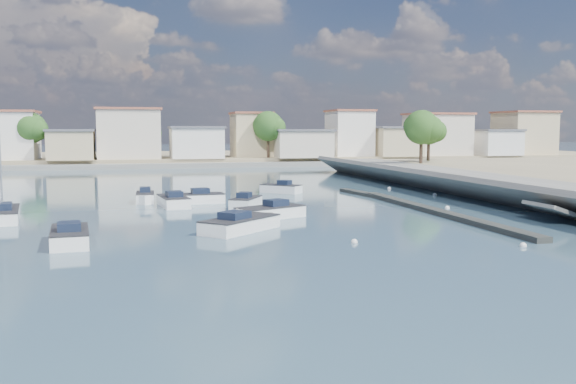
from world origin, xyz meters
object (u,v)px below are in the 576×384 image
object	(u,v)px
motorboat_a	(70,237)
motorboat_d	(267,213)
motorboat_c	(192,199)
motorboat_h	(243,224)
motorboat_f	(279,189)
motorboat_b	(247,203)
sailboat	(3,214)
motorboat_g	(145,198)
motorboat_e	(173,201)

from	to	relation	value
motorboat_a	motorboat_d	xyz separation A→B (m)	(12.55, 7.12, -0.00)
motorboat_c	motorboat_h	xyz separation A→B (m)	(1.76, -15.27, -0.00)
motorboat_a	motorboat_f	size ratio (longest dim) A/B	1.40
motorboat_a	motorboat_h	bearing A→B (deg)	12.47
motorboat_b	motorboat_d	world-z (taller)	same
motorboat_c	sailboat	xyz separation A→B (m)	(-13.51, -6.87, 0.03)
motorboat_h	motorboat_g	bearing A→B (deg)	108.01
motorboat_d	motorboat_g	bearing A→B (deg)	123.79
motorboat_f	motorboat_h	bearing A→B (deg)	-108.39
motorboat_b	motorboat_e	size ratio (longest dim) A/B	0.77
motorboat_e	motorboat_f	xyz separation A→B (m)	(10.84, 8.46, -0.00)
motorboat_d	sailboat	xyz separation A→B (m)	(-17.83, 3.49, 0.03)
motorboat_e	motorboat_g	world-z (taller)	same
motorboat_b	motorboat_g	xyz separation A→B (m)	(-7.80, 5.45, 0.00)
motorboat_g	motorboat_c	bearing A→B (deg)	-24.58
motorboat_a	motorboat_e	bearing A→B (deg)	67.77
sailboat	motorboat_f	bearing A→B (deg)	31.57
motorboat_g	motorboat_e	bearing A→B (deg)	-55.76
motorboat_d	sailboat	size ratio (longest dim) A/B	0.60
motorboat_f	sailboat	distance (m)	26.65
motorboat_e	motorboat_c	bearing A→B (deg)	39.86
sailboat	motorboat_b	bearing A→B (deg)	10.15
motorboat_c	motorboat_e	bearing A→B (deg)	-140.14
motorboat_b	motorboat_d	distance (m)	6.64
motorboat_c	motorboat_d	xyz separation A→B (m)	(4.32, -10.36, -0.00)
motorboat_c	motorboat_d	bearing A→B (deg)	-67.37
motorboat_b	motorboat_g	bearing A→B (deg)	145.08
motorboat_a	motorboat_f	xyz separation A→B (m)	(17.42, 24.56, -0.00)
motorboat_e	sailboat	xyz separation A→B (m)	(-11.86, -5.49, 0.03)
motorboat_c	motorboat_b	bearing A→B (deg)	-42.70
motorboat_b	motorboat_f	bearing A→B (deg)	64.52
motorboat_b	motorboat_c	size ratio (longest dim) A/B	0.77
motorboat_d	sailboat	world-z (taller)	sailboat
motorboat_b	motorboat_d	size ratio (longest dim) A/B	0.78
motorboat_h	sailboat	size ratio (longest dim) A/B	0.62
motorboat_a	motorboat_c	distance (m)	19.32
motorboat_e	motorboat_f	world-z (taller)	same
motorboat_b	motorboat_f	xyz separation A→B (m)	(5.15, 10.81, 0.00)
motorboat_b	motorboat_f	distance (m)	11.97
motorboat_b	motorboat_h	size ratio (longest dim) A/B	0.76
motorboat_c	sailboat	world-z (taller)	sailboat
motorboat_b	motorboat_g	world-z (taller)	same
motorboat_c	sailboat	bearing A→B (deg)	-153.06
motorboat_b	motorboat_c	world-z (taller)	same
motorboat_a	motorboat_c	bearing A→B (deg)	64.78
motorboat_h	motorboat_d	bearing A→B (deg)	62.46
motorboat_f	sailboat	bearing A→B (deg)	-148.43
motorboat_h	sailboat	world-z (taller)	sailboat
motorboat_b	sailboat	size ratio (longest dim) A/B	0.47
motorboat_a	motorboat_g	distance (m)	19.71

